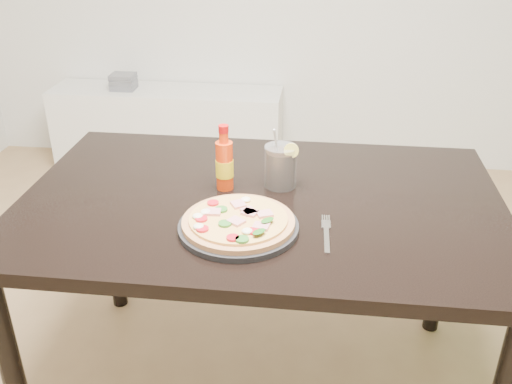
# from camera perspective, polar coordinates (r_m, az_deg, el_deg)

# --- Properties ---
(dining_table) EXTENTS (1.40, 0.90, 0.75)m
(dining_table) POSITION_cam_1_polar(r_m,az_deg,el_deg) (1.70, 0.48, -3.05)
(dining_table) COLOR black
(dining_table) RESTS_ON ground
(plate) EXTENTS (0.32, 0.32, 0.02)m
(plate) POSITION_cam_1_polar(r_m,az_deg,el_deg) (1.50, -1.76, -3.53)
(plate) COLOR black
(plate) RESTS_ON dining_table
(pizza) EXTENTS (0.30, 0.30, 0.03)m
(pizza) POSITION_cam_1_polar(r_m,az_deg,el_deg) (1.49, -1.83, -2.91)
(pizza) COLOR tan
(pizza) RESTS_ON plate
(hot_sauce_bottle) EXTENTS (0.06, 0.06, 0.20)m
(hot_sauce_bottle) POSITION_cam_1_polar(r_m,az_deg,el_deg) (1.68, -3.17, 2.81)
(hot_sauce_bottle) COLOR #E73C0D
(hot_sauce_bottle) RESTS_ON dining_table
(cola_cup) EXTENTS (0.10, 0.10, 0.19)m
(cola_cup) POSITION_cam_1_polar(r_m,az_deg,el_deg) (1.71, 2.47, 2.50)
(cola_cup) COLOR black
(cola_cup) RESTS_ON dining_table
(fork) EXTENTS (0.03, 0.19, 0.00)m
(fork) POSITION_cam_1_polar(r_m,az_deg,el_deg) (1.50, 7.05, -4.01)
(fork) COLOR silver
(fork) RESTS_ON dining_table
(media_console) EXTENTS (1.40, 0.34, 0.50)m
(media_console) POSITION_cam_1_polar(r_m,az_deg,el_deg) (3.61, -8.77, 6.28)
(media_console) COLOR white
(media_console) RESTS_ON ground
(cd_stack) EXTENTS (0.14, 0.12, 0.09)m
(cd_stack) POSITION_cam_1_polar(r_m,az_deg,el_deg) (3.58, -13.13, 10.70)
(cd_stack) COLOR slate
(cd_stack) RESTS_ON media_console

